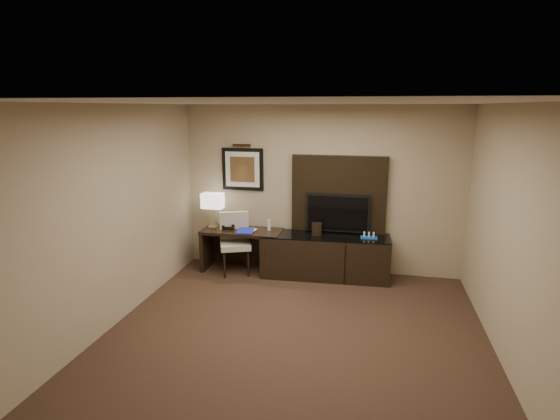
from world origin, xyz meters
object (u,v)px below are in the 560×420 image
(table_lamp, at_px, (213,211))
(desk_phone, at_px, (229,226))
(water_bottle, at_px, (269,225))
(desk_chair, at_px, (235,244))
(ice_bucket, at_px, (317,229))
(credenza, at_px, (325,256))
(tv, at_px, (338,213))
(minibar_tray, at_px, (369,235))
(desk, at_px, (242,250))

(table_lamp, xyz_separation_m, desk_phone, (0.30, -0.07, -0.23))
(desk_phone, xyz_separation_m, water_bottle, (0.67, 0.05, 0.04))
(desk_chair, distance_m, desk_phone, 0.34)
(water_bottle, xyz_separation_m, ice_bucket, (0.79, -0.05, -0.00))
(credenza, xyz_separation_m, table_lamp, (-1.89, 0.09, 0.63))
(tv, height_order, desk_chair, tv)
(desk_chair, relative_size, desk_phone, 5.22)
(desk_chair, relative_size, water_bottle, 5.66)
(table_lamp, relative_size, ice_bucket, 2.91)
(credenza, height_order, minibar_tray, minibar_tray)
(tv, bearing_deg, minibar_tray, -20.81)
(tv, xyz_separation_m, minibar_tray, (0.50, -0.19, -0.28))
(desk, height_order, desk_phone, desk_phone)
(water_bottle, bearing_deg, ice_bucket, -3.63)
(desk, bearing_deg, ice_bucket, 1.41)
(table_lamp, relative_size, water_bottle, 3.13)
(credenza, height_order, tv, tv)
(credenza, distance_m, desk_phone, 1.64)
(desk_phone, bearing_deg, desk, -6.45)
(table_lamp, height_order, minibar_tray, table_lamp)
(table_lamp, bearing_deg, ice_bucket, -2.38)
(desk_phone, bearing_deg, minibar_tray, -2.63)
(tv, distance_m, desk_chair, 1.72)
(desk, height_order, water_bottle, water_bottle)
(table_lamp, bearing_deg, desk_phone, -13.49)
(tv, height_order, table_lamp, tv)
(table_lamp, relative_size, desk_phone, 2.88)
(tv, distance_m, desk_phone, 1.79)
(tv, xyz_separation_m, table_lamp, (-2.06, -0.10, -0.05))
(desk_phone, bearing_deg, desk_chair, -48.74)
(desk_phone, relative_size, ice_bucket, 1.01)
(desk, xyz_separation_m, credenza, (1.37, -0.00, -0.00))
(minibar_tray, bearing_deg, ice_bucket, 178.77)
(desk_chair, distance_m, table_lamp, 0.70)
(credenza, height_order, water_bottle, water_bottle)
(credenza, height_order, table_lamp, table_lamp)
(tv, relative_size, desk_chair, 1.01)
(desk, bearing_deg, minibar_tray, 0.62)
(desk_chair, height_order, water_bottle, desk_chair)
(tv, height_order, minibar_tray, tv)
(credenza, relative_size, water_bottle, 11.49)
(desk_chair, xyz_separation_m, table_lamp, (-0.45, 0.23, 0.48))
(tv, xyz_separation_m, desk_chair, (-1.60, -0.34, -0.53))
(desk, xyz_separation_m, minibar_tray, (2.04, -0.00, 0.39))
(desk_chair, distance_m, ice_bucket, 1.34)
(tv, xyz_separation_m, ice_bucket, (-0.31, -0.17, -0.24))
(water_bottle, xyz_separation_m, minibar_tray, (1.60, -0.07, -0.05))
(desk_chair, bearing_deg, desk_phone, 111.79)
(ice_bucket, bearing_deg, tv, 29.60)
(credenza, bearing_deg, tv, 46.41)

